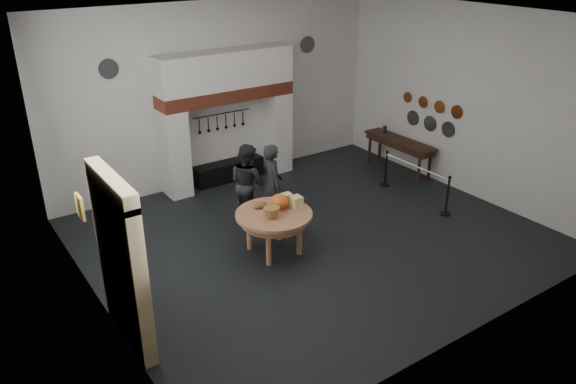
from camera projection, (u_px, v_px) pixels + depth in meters
floor at (314, 236)px, 11.98m from camera, size 9.00×8.00×0.02m
ceiling at (318, 17)px, 10.12m from camera, size 9.00×8.00×0.02m
wall_back at (220, 94)px, 14.05m from camera, size 9.00×0.02×4.50m
wall_front at (484, 210)px, 8.05m from camera, size 9.00×0.02×4.50m
wall_left at (85, 189)px, 8.73m from camera, size 0.02×8.00×4.50m
wall_right at (466, 101)px, 13.37m from camera, size 0.02×8.00×4.50m
chimney_pier_left at (175, 153)px, 13.51m from camera, size 0.55×0.70×2.15m
chimney_pier_right at (277, 131)px, 15.03m from camera, size 0.55×0.70×2.15m
hearth_brick_band at (226, 94)px, 13.76m from camera, size 3.50×0.72×0.32m
chimney_hood at (225, 69)px, 13.51m from camera, size 3.50×0.70×0.90m
iron_range at (228, 171)px, 14.67m from camera, size 1.90×0.45×0.50m
utensil_rail at (222, 114)px, 14.20m from camera, size 1.60×0.02×0.02m
door_recess at (117, 271)px, 8.41m from camera, size 0.04×1.10×2.50m
door_jamb_near at (139, 289)px, 7.91m from camera, size 0.22×0.30×2.60m
door_jamb_far at (107, 247)px, 8.96m from camera, size 0.22×0.30×2.60m
door_lintel at (111, 185)px, 7.87m from camera, size 0.22×1.70×0.30m
wall_plaque at (80, 207)px, 9.62m from camera, size 0.05×0.34×0.44m
work_table at (274, 214)px, 11.05m from camera, size 1.88×1.88×0.07m
pumpkin at (279, 201)px, 11.15m from camera, size 0.36×0.36×0.31m
cheese_block_big at (296, 202)px, 11.20m from camera, size 0.22×0.22×0.24m
cheese_block_small at (287, 198)px, 11.43m from camera, size 0.18×0.18×0.20m
wicker_basket at (272, 213)px, 10.80m from camera, size 0.39×0.39×0.22m
bread_loaf at (260, 205)px, 11.22m from camera, size 0.31×0.18×0.13m
visitor_near at (273, 184)px, 12.22m from camera, size 0.60×0.76×1.83m
visitor_far at (248, 183)px, 12.32m from camera, size 0.82×0.98×1.80m
side_table at (400, 141)px, 14.98m from camera, size 0.55×2.20×0.06m
pewter_jug at (385, 130)px, 15.37m from camera, size 0.12×0.12×0.22m
copper_pan_a at (457, 112)px, 13.62m from camera, size 0.03×0.34×0.34m
copper_pan_b at (440, 107)px, 14.04m from camera, size 0.03×0.32×0.32m
copper_pan_c at (423, 102)px, 14.45m from camera, size 0.03×0.30×0.30m
copper_pan_d at (408, 97)px, 14.86m from camera, size 0.03×0.28×0.28m
pewter_plate_left at (448, 129)px, 13.98m from camera, size 0.03×0.40×0.40m
pewter_plate_mid at (430, 124)px, 14.43m from camera, size 0.03×0.40×0.40m
pewter_plate_right at (413, 118)px, 14.88m from camera, size 0.03×0.40×0.40m
pewter_plate_back_left at (109, 69)px, 12.23m from camera, size 0.44×0.03×0.44m
pewter_plate_back_right at (308, 45)px, 15.02m from camera, size 0.44×0.03×0.44m
barrier_post_near at (447, 197)px, 12.74m from camera, size 0.05×0.05×0.90m
barrier_post_far at (386, 169)px, 14.24m from camera, size 0.05×0.05×0.90m
barrier_rope at (417, 167)px, 13.32m from camera, size 0.04×2.00×0.04m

